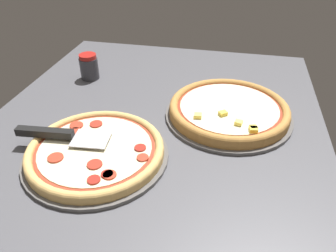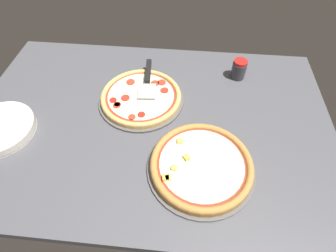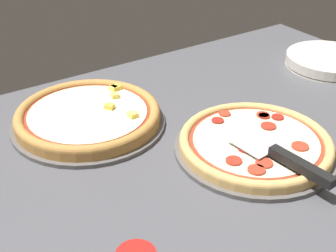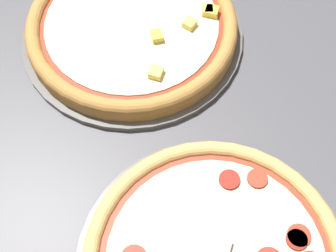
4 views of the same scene
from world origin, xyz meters
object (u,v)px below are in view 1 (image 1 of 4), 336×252
(pizza_front, at_px, (96,150))
(pizza_back, at_px, (229,109))
(parmesan_shaker, at_px, (89,67))
(serving_spatula, at_px, (54,134))

(pizza_front, distance_m, pizza_back, 0.40)
(pizza_back, bearing_deg, parmesan_shaker, -107.49)
(pizza_back, relative_size, parmesan_shaker, 3.87)
(pizza_back, distance_m, serving_spatula, 0.49)
(serving_spatula, xyz_separation_m, parmesan_shaker, (-0.40, -0.08, -0.00))
(parmesan_shaker, bearing_deg, serving_spatula, 11.12)
(pizza_back, distance_m, parmesan_shaker, 0.52)
(pizza_front, xyz_separation_m, parmesan_shaker, (-0.41, -0.19, 0.02))
(pizza_back, height_order, parmesan_shaker, parmesan_shaker)
(pizza_back, relative_size, serving_spatula, 1.44)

